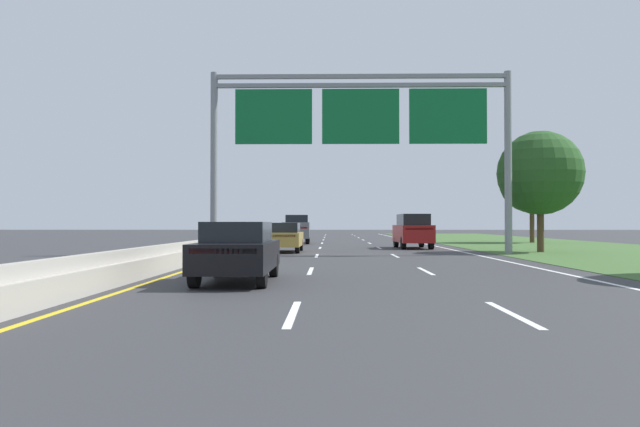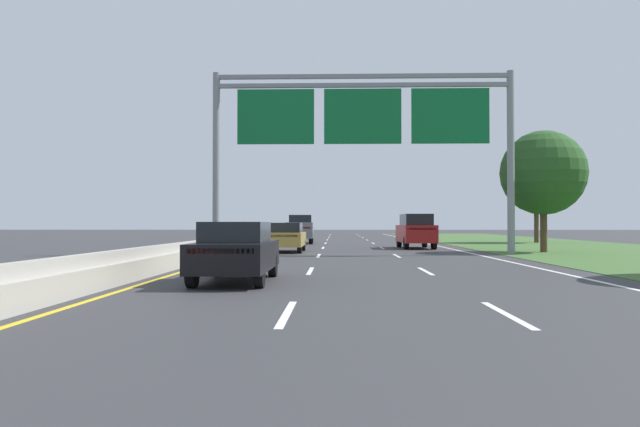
# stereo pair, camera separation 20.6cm
# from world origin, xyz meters

# --- Properties ---
(ground_plane) EXTENTS (220.00, 220.00, 0.00)m
(ground_plane) POSITION_xyz_m (0.00, 35.00, 0.00)
(ground_plane) COLOR #333335
(lane_striping) EXTENTS (11.96, 106.00, 0.01)m
(lane_striping) POSITION_xyz_m (0.00, 34.54, 0.00)
(lane_striping) COLOR white
(lane_striping) RESTS_ON ground
(grass_verge_right) EXTENTS (14.00, 110.00, 0.02)m
(grass_verge_right) POSITION_xyz_m (13.95, 35.00, 0.01)
(grass_verge_right) COLOR #3D602D
(grass_verge_right) RESTS_ON ground
(median_barrier_concrete) EXTENTS (0.60, 110.00, 0.85)m
(median_barrier_concrete) POSITION_xyz_m (-6.60, 35.00, 0.35)
(median_barrier_concrete) COLOR #A8A399
(median_barrier_concrete) RESTS_ON ground
(overhead_sign_gantry) EXTENTS (15.06, 0.42, 9.13)m
(overhead_sign_gantry) POSITION_xyz_m (0.30, 29.85, 6.48)
(overhead_sign_gantry) COLOR gray
(overhead_sign_gantry) RESTS_ON ground
(pickup_truck_grey) EXTENTS (2.15, 5.45, 2.20)m
(pickup_truck_grey) POSITION_xyz_m (-3.81, 46.06, 1.07)
(pickup_truck_grey) COLOR slate
(pickup_truck_grey) RESTS_ON ground
(car_red_right_lane_suv) EXTENTS (2.01, 4.74, 2.11)m
(car_red_right_lane_suv) POSITION_xyz_m (3.89, 37.02, 1.10)
(car_red_right_lane_suv) COLOR maroon
(car_red_right_lane_suv) RESTS_ON ground
(car_black_left_lane_sedan) EXTENTS (1.83, 4.40, 1.57)m
(car_black_left_lane_sedan) POSITION_xyz_m (-3.63, 15.88, 0.82)
(car_black_left_lane_sedan) COLOR black
(car_black_left_lane_sedan) RESTS_ON ground
(car_gold_left_lane_sedan) EXTENTS (1.86, 4.41, 1.57)m
(car_gold_left_lane_sedan) POSITION_xyz_m (-3.68, 32.18, 0.82)
(car_gold_left_lane_sedan) COLOR #A38438
(car_gold_left_lane_sedan) RESTS_ON ground
(roadside_tree_mid) EXTENTS (4.47, 4.47, 6.46)m
(roadside_tree_mid) POSITION_xyz_m (9.97, 32.04, 4.22)
(roadside_tree_mid) COLOR #4C3823
(roadside_tree_mid) RESTS_ON ground
(roadside_tree_far) EXTENTS (5.07, 5.07, 7.45)m
(roadside_tree_far) POSITION_xyz_m (14.85, 47.68, 4.91)
(roadside_tree_far) COLOR #4C3823
(roadside_tree_far) RESTS_ON ground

